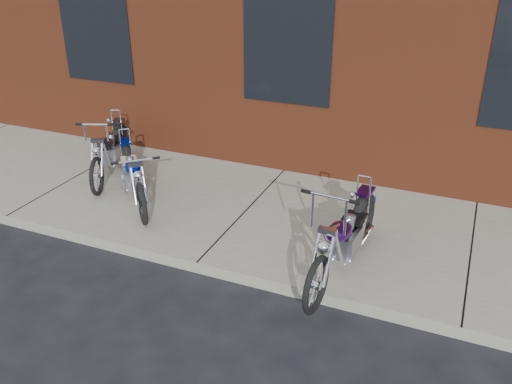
% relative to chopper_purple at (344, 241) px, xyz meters
% --- Properties ---
extents(ground, '(120.00, 120.00, 0.00)m').
position_rel_chopper_purple_xyz_m(ground, '(-1.64, -0.52, -0.55)').
color(ground, black).
rests_on(ground, ground).
extents(sidewalk, '(22.00, 3.00, 0.15)m').
position_rel_chopper_purple_xyz_m(sidewalk, '(-1.64, 0.98, -0.47)').
color(sidewalk, gray).
rests_on(sidewalk, ground).
extents(chopper_purple, '(0.54, 2.19, 1.23)m').
position_rel_chopper_purple_xyz_m(chopper_purple, '(0.00, 0.00, 0.00)').
color(chopper_purple, black).
rests_on(chopper_purple, sidewalk).
extents(chopper_blue, '(1.47, 1.57, 0.89)m').
position_rel_chopper_purple_xyz_m(chopper_blue, '(-3.28, 0.63, -0.03)').
color(chopper_blue, black).
rests_on(chopper_blue, sidewalk).
extents(chopper_third, '(0.87, 1.93, 1.04)m').
position_rel_chopper_purple_xyz_m(chopper_third, '(-4.17, 1.27, -0.03)').
color(chopper_third, black).
rests_on(chopper_third, sidewalk).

